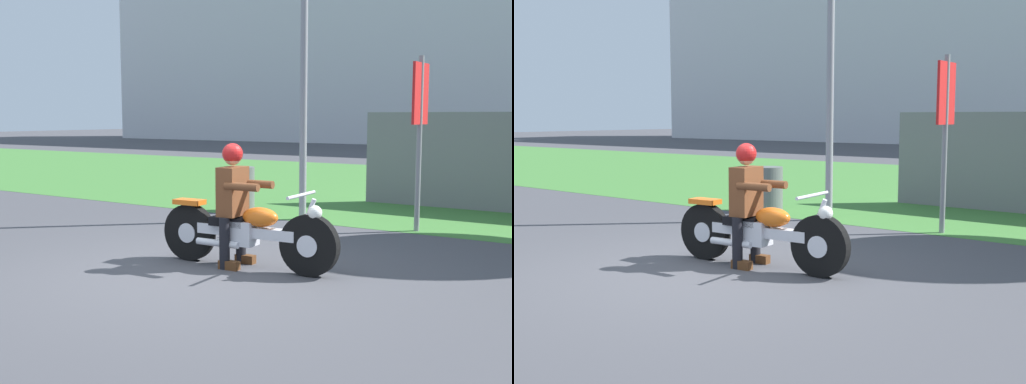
% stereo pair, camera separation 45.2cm
% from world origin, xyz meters
% --- Properties ---
extents(ground, '(120.00, 120.00, 0.00)m').
position_xyz_m(ground, '(0.00, 0.00, 0.00)').
color(ground, '#424247').
extents(grass_verge, '(60.00, 12.00, 0.01)m').
position_xyz_m(grass_verge, '(0.00, 9.68, 0.00)').
color(grass_verge, '#3D7533').
rests_on(grass_verge, ground).
extents(motorcycle_lead, '(2.25, 0.66, 0.90)m').
position_xyz_m(motorcycle_lead, '(0.29, 0.60, 0.41)').
color(motorcycle_lead, black).
rests_on(motorcycle_lead, ground).
extents(rider_lead, '(0.57, 0.48, 1.42)m').
position_xyz_m(rider_lead, '(0.12, 0.59, 0.83)').
color(rider_lead, black).
rests_on(rider_lead, ground).
extents(trash_can, '(0.51, 0.51, 0.81)m').
position_xyz_m(trash_can, '(-2.24, 4.10, 0.41)').
color(trash_can, '#595E5B').
rests_on(trash_can, ground).
extents(sign_banner, '(0.08, 0.60, 2.60)m').
position_xyz_m(sign_banner, '(1.12, 3.92, 1.72)').
color(sign_banner, gray).
rests_on(sign_banner, ground).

